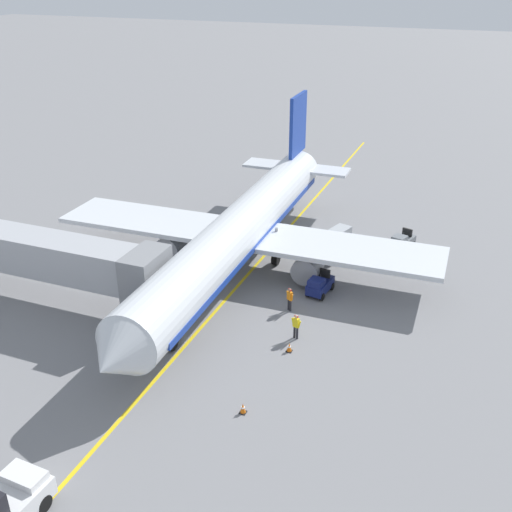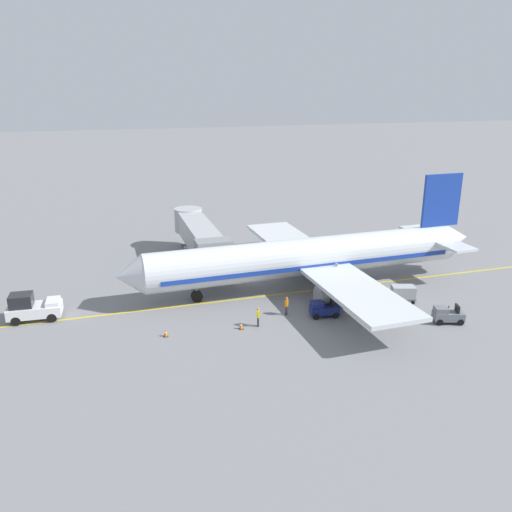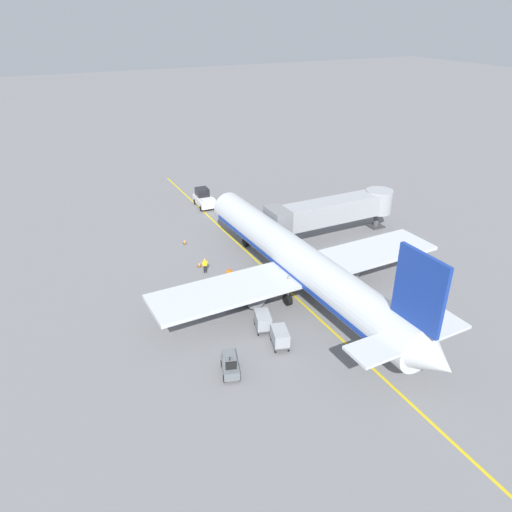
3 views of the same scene
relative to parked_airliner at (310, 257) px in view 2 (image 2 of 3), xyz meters
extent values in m
plane|color=slate|center=(-0.87, 0.33, -3.19)|extent=(400.00, 400.00, 0.00)
cube|color=gold|center=(-0.87, 0.33, -3.18)|extent=(0.24, 80.00, 0.01)
cylinder|color=silver|center=(-0.01, 0.27, 0.10)|extent=(4.51, 32.08, 3.70)
cube|color=#193899|center=(-0.01, 0.27, -0.36)|extent=(4.48, 29.53, 0.44)
cone|color=silver|center=(-0.44, 17.47, 0.10)|extent=(3.69, 2.49, 3.63)
cone|color=silver|center=(0.44, -17.12, 0.40)|extent=(3.22, 2.88, 3.14)
cube|color=black|center=(-0.40, 15.67, 0.75)|extent=(2.80, 1.17, 0.60)
cube|color=silver|center=(0.02, -0.73, -0.55)|extent=(30.12, 5.96, 0.36)
cylinder|color=gray|center=(-5.50, -0.07, -1.80)|extent=(2.08, 3.25, 2.00)
cylinder|color=gray|center=(5.50, 0.21, -1.80)|extent=(2.08, 3.25, 2.00)
cube|color=#193899|center=(0.37, -14.72, 4.70)|extent=(0.43, 4.41, 5.50)
cube|color=silver|center=(0.37, -14.52, 0.65)|extent=(10.06, 2.85, 0.24)
cylinder|color=black|center=(-0.29, 11.47, -2.64)|extent=(0.48, 1.11, 1.10)
cylinder|color=gray|center=(-0.29, 11.47, -1.09)|extent=(0.24, 0.24, 2.00)
cylinder|color=black|center=(-2.26, -1.79, -2.64)|extent=(0.48, 1.11, 1.10)
cylinder|color=gray|center=(-2.26, -1.79, -1.09)|extent=(0.24, 0.24, 2.00)
cylinder|color=black|center=(2.34, -1.67, -2.64)|extent=(0.48, 1.11, 1.10)
cylinder|color=gray|center=(2.34, -1.67, -1.09)|extent=(0.24, 0.24, 2.00)
cube|color=#A8AAAF|center=(9.44, 9.12, 0.30)|extent=(15.24, 2.80, 2.60)
cube|color=gray|center=(2.62, 9.12, 0.30)|extent=(2.00, 3.50, 2.99)
cylinder|color=#A8AAAF|center=(17.06, 9.12, 0.30)|extent=(3.36, 3.36, 2.86)
cylinder|color=#4C4C51|center=(17.06, 9.12, -2.09)|extent=(0.70, 0.70, 2.19)
cube|color=#38383A|center=(17.06, 9.12, -3.11)|extent=(1.80, 1.80, 0.16)
cube|color=silver|center=(0.00, 25.57, -2.34)|extent=(2.43, 4.51, 0.90)
cube|color=black|center=(0.05, 26.56, -1.34)|extent=(1.75, 1.93, 1.10)
cube|color=silver|center=(-0.08, 24.03, -1.71)|extent=(1.93, 1.20, 0.36)
cylinder|color=black|center=(0.86, 24.09, -2.79)|extent=(0.39, 0.82, 0.80)
cylinder|color=black|center=(-1.01, 24.19, -2.79)|extent=(0.39, 0.82, 0.80)
cylinder|color=black|center=(1.01, 26.95, -2.79)|extent=(0.39, 0.82, 0.80)
cylinder|color=black|center=(-0.86, 27.05, -2.79)|extent=(0.39, 0.82, 0.80)
cube|color=slate|center=(-11.01, -8.19, -2.56)|extent=(1.88, 2.74, 0.70)
cube|color=slate|center=(-10.81, -7.54, -1.99)|extent=(1.28, 1.30, 0.44)
cube|color=black|center=(-11.21, -8.85, -1.89)|extent=(0.85, 0.40, 0.64)
cylinder|color=black|center=(-10.97, -8.07, -1.91)|extent=(0.15, 0.28, 0.54)
cylinder|color=black|center=(-11.27, -7.20, -2.91)|extent=(0.36, 0.59, 0.56)
cylinder|color=black|center=(-10.24, -7.52, -2.91)|extent=(0.36, 0.59, 0.56)
cylinder|color=black|center=(-11.79, -8.87, -2.91)|extent=(0.36, 0.59, 0.56)
cylinder|color=black|center=(-10.75, -9.19, -2.91)|extent=(0.36, 0.59, 0.56)
cube|color=navy|center=(-6.76, 1.40, -2.56)|extent=(1.53, 2.64, 0.70)
cube|color=navy|center=(-6.67, 2.08, -1.99)|extent=(1.15, 1.18, 0.44)
cube|color=black|center=(-6.86, 0.72, -1.89)|extent=(0.85, 0.27, 0.64)
cylinder|color=black|center=(-6.75, 1.53, -1.91)|extent=(0.11, 0.27, 0.54)
cylinder|color=black|center=(-7.18, 2.34, -2.91)|extent=(0.27, 0.58, 0.56)
cylinder|color=black|center=(-6.11, 2.20, -2.91)|extent=(0.27, 0.58, 0.56)
cylinder|color=black|center=(-7.42, 0.61, -2.91)|extent=(0.27, 0.58, 0.56)
cylinder|color=black|center=(-6.35, 0.46, -2.91)|extent=(0.27, 0.58, 0.56)
cube|color=#4C4C51|center=(-6.16, -4.22, -2.77)|extent=(1.87, 2.48, 0.12)
cube|color=#999EA3|center=(-6.16, -4.22, -2.16)|extent=(1.78, 2.35, 1.10)
cylinder|color=#4C4C51|center=(-5.75, -2.83, -2.78)|extent=(0.27, 0.69, 0.07)
cylinder|color=black|center=(-6.46, -3.27, -3.01)|extent=(0.22, 0.38, 0.36)
cylinder|color=black|center=(-5.40, -3.59, -3.01)|extent=(0.22, 0.38, 0.36)
cylinder|color=black|center=(-6.92, -4.85, -3.01)|extent=(0.22, 0.38, 0.36)
cylinder|color=black|center=(-5.87, -5.17, -3.01)|extent=(0.22, 0.38, 0.36)
cube|color=#4C4C51|center=(-5.97, -6.91, -2.77)|extent=(1.87, 2.48, 0.12)
cube|color=#999EA3|center=(-5.97, -6.91, -2.16)|extent=(1.78, 2.35, 1.10)
cylinder|color=#4C4C51|center=(-5.55, -5.52, -2.78)|extent=(0.27, 0.69, 0.07)
cylinder|color=black|center=(-6.26, -5.96, -3.01)|extent=(0.22, 0.38, 0.36)
cylinder|color=black|center=(-5.20, -6.28, -3.01)|extent=(0.22, 0.38, 0.36)
cylinder|color=black|center=(-6.73, -7.55, -3.01)|extent=(0.22, 0.38, 0.36)
cylinder|color=black|center=(-5.67, -7.86, -3.01)|extent=(0.22, 0.38, 0.36)
cylinder|color=#232328|center=(-5.59, 4.53, -2.76)|extent=(0.15, 0.15, 0.85)
cylinder|color=#232328|center=(-5.42, 4.42, -2.76)|extent=(0.15, 0.15, 0.85)
cube|color=orange|center=(-5.50, 4.47, -2.04)|extent=(0.45, 0.41, 0.60)
cylinder|color=orange|center=(-5.71, 4.61, -2.09)|extent=(0.23, 0.20, 0.57)
cylinder|color=orange|center=(-5.30, 4.33, -2.09)|extent=(0.23, 0.20, 0.57)
sphere|color=#997051|center=(-5.50, 4.47, -1.61)|extent=(0.22, 0.22, 0.22)
cube|color=red|center=(-5.50, 4.47, -1.59)|extent=(0.26, 0.21, 0.10)
cylinder|color=#232328|center=(-6.87, 7.51, -2.76)|extent=(0.15, 0.15, 0.85)
cylinder|color=#232328|center=(-7.06, 7.56, -2.76)|extent=(0.15, 0.15, 0.85)
cube|color=yellow|center=(-6.96, 7.53, -2.04)|extent=(0.43, 0.33, 0.60)
cylinder|color=yellow|center=(-6.72, 7.47, -2.09)|extent=(0.24, 0.15, 0.57)
cylinder|color=yellow|center=(-7.20, 7.60, -2.09)|extent=(0.24, 0.15, 0.57)
sphere|color=tan|center=(-6.96, 7.53, -1.61)|extent=(0.22, 0.22, 0.22)
cube|color=red|center=(-6.96, 7.53, -1.59)|extent=(0.28, 0.15, 0.10)
cube|color=black|center=(-7.04, 9.04, -3.17)|extent=(0.36, 0.36, 0.04)
cone|color=orange|center=(-7.04, 9.04, -2.87)|extent=(0.30, 0.30, 0.55)
cylinder|color=white|center=(-7.04, 9.04, -2.84)|extent=(0.21, 0.21, 0.06)
cube|color=black|center=(-6.58, 15.23, -3.17)|extent=(0.36, 0.36, 0.04)
cone|color=orange|center=(-6.58, 15.23, -2.87)|extent=(0.30, 0.30, 0.55)
cylinder|color=white|center=(-6.58, 15.23, -2.84)|extent=(0.21, 0.21, 0.06)
camera|label=1|loc=(-16.42, 38.17, 18.12)|focal=42.39mm
camera|label=2|loc=(-45.29, 19.37, 16.29)|focal=36.83mm
camera|label=3|loc=(-22.18, -34.88, 21.75)|focal=33.85mm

